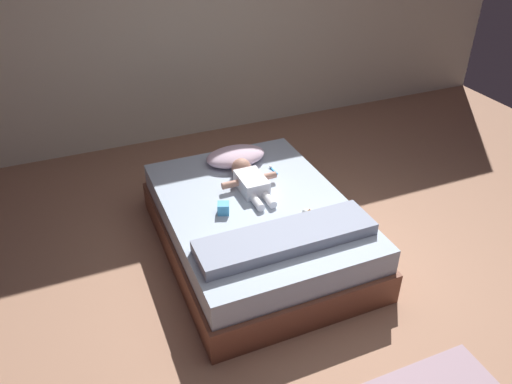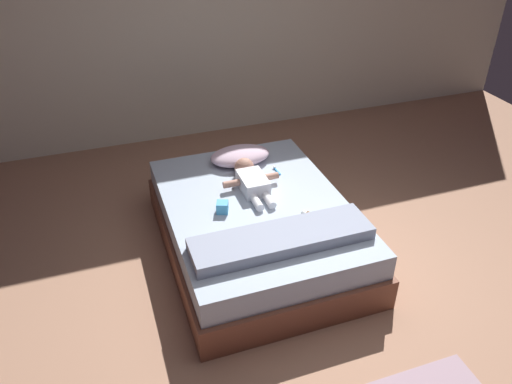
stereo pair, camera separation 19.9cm
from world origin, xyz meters
The scene contains 9 objects.
ground_plane centered at (0.00, 0.00, 0.00)m, with size 8.00×8.00×0.00m, color #A7785D.
wall_behind_bed centered at (0.00, 3.00, 1.41)m, with size 8.00×0.12×2.82m, color silver.
bed centered at (-0.28, 0.65, 0.23)m, with size 1.43×1.95×0.46m.
pillow centered at (-0.20, 1.30, 0.53)m, with size 0.53×0.34×0.14m.
baby centered at (-0.24, 0.89, 0.53)m, with size 0.48×0.63×0.17m.
toothbrush centered at (0.05, 1.05, 0.47)m, with size 0.02×0.13×0.02m.
blanket centered at (-0.28, 0.10, 0.51)m, with size 1.29×0.34×0.09m.
toy_block centered at (-0.56, 0.61, 0.51)m, with size 0.11×0.11×0.09m.
baby_bottle centered at (0.02, 0.31, 0.49)m, with size 0.09×0.11×0.07m.
Camera 1 is at (-1.54, -2.35, 2.67)m, focal length 35.04 mm.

